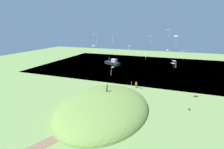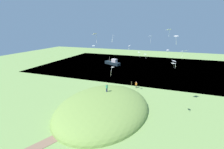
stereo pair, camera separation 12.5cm
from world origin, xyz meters
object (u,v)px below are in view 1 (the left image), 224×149
Objects in this scene: kite_10 at (139,53)px; kite_3 at (167,51)px; kite_1 at (112,68)px; kite_11 at (129,46)px; kite_8 at (174,61)px; kite_13 at (145,54)px; boat_on_lake at (113,63)px; kite_2 at (169,30)px; kite_7 at (151,36)px; kite_5 at (113,36)px; mooring_post at (131,84)px; kite_0 at (94,46)px; person_on_hilltop at (136,84)px; person_with_child at (107,87)px; kite_6 at (173,63)px; kite_12 at (95,34)px; kite_9 at (184,51)px; kite_4 at (176,36)px.

kite_3 is at bearing 96.63° from kite_10.
kite_1 is 1.55× the size of kite_11.
kite_13 is at bearing -160.67° from kite_8.
kite_2 is at bearing -27.82° from boat_on_lake.
kite_1 is at bearing -117.51° from kite_8.
kite_7 is 1.29× the size of kite_10.
kite_5 reaches higher than boat_on_lake.
mooring_post is at bearing -6.26° from kite_10.
kite_11 is (7.30, -3.96, -1.97)m from kite_7.
kite_3 is (-9.11, 18.79, -1.47)m from kite_0.
mooring_post is at bearing -132.46° from kite_2.
kite_0 is at bearing -131.11° from kite_5.
person_on_hilltop is 1.12× the size of kite_10.
kite_2 reaches higher than kite_7.
kite_8 is (2.50, 12.36, 6.68)m from person_with_child.
kite_0 reaches higher than kite_8.
kite_6 is (23.28, 24.67, 6.25)m from boat_on_lake.
kite_5 is 17.43m from kite_6.
kite_10 is at bearing 169.07° from kite_1.
kite_13 is (-8.63, 0.60, 6.82)m from person_on_hilltop.
kite_3 is at bearing 146.78° from kite_5.
kite_11 is at bearing 140.34° from kite_12.
kite_1 is 0.99× the size of kite_12.
person_on_hilltop is 1.47× the size of mooring_post.
mooring_post is at bearing 153.99° from kite_12.
kite_13 is (-16.84, 4.30, -6.20)m from kite_5.
boat_on_lake is at bearing -125.64° from person_with_child.
kite_0 is 0.57× the size of kite_12.
boat_on_lake reaches higher than mooring_post.
kite_3 is at bearing 129.88° from kite_7.
kite_13 reaches higher than kite_1.
boat_on_lake is 43.06m from kite_9.
boat_on_lake is 3.88× the size of kite_7.
kite_4 is at bearing 109.01° from kite_11.
kite_1 reaches higher than mooring_post.
mooring_post is at bearing 167.92° from kite_5.
person_with_child reaches higher than boat_on_lake.
kite_3 is 1.04× the size of kite_12.
kite_3 reaches higher than kite_10.
kite_12 reaches higher than kite_6.
kite_5 is 18.46m from kite_13.
kite_9 is 19.10m from kite_13.
person_on_hilltop is at bearing 48.11° from mooring_post.
kite_10 is (-2.79, -3.49, -4.92)m from kite_7.
kite_3 is 13.97m from mooring_post.
kite_6 is at bearing 61.39° from kite_10.
kite_2 is 9.26m from kite_8.
kite_13 is (-23.22, -8.14, -2.85)m from kite_8.
kite_4 is at bearing 59.13° from kite_7.
kite_3 is at bearing 127.43° from mooring_post.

